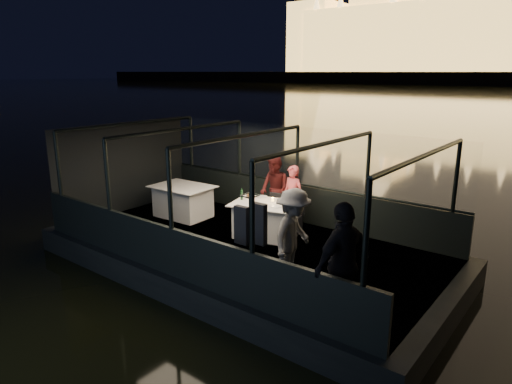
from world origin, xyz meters
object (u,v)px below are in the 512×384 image
Objects in this scene: dining_table_central at (265,220)px; chair_port_right at (293,214)px; coat_stand at (250,237)px; dining_table_aft at (183,202)px; chair_port_left at (273,209)px; person_woman_coral at (292,197)px; passenger_stripe at (293,235)px; wine_bottle at (242,193)px; person_man_maroon at (274,192)px; passenger_dark at (343,267)px.

chair_port_right is (0.33, 0.57, 0.06)m from dining_table_central.
chair_port_right is 2.91m from coat_stand.
chair_port_left is at bearing 17.14° from dining_table_aft.
person_woman_coral reaches higher than dining_table_central.
wine_bottle is (-2.30, 1.41, 0.06)m from passenger_stripe.
person_man_maroon is 4.60m from passenger_dark.
passenger_dark reaches higher than dining_table_aft.
chair_port_right is 0.44× the size of passenger_dark.
dining_table_aft is 1.89× the size of chair_port_left.
wine_bottle is (-0.73, -0.95, 0.17)m from person_woman_coral.
chair_port_left is (-0.23, 0.59, 0.06)m from dining_table_central.
dining_table_central is 0.66m from chair_port_right.
passenger_stripe is at bearing 56.49° from coat_stand.
coat_stand is (3.77, -2.03, 0.51)m from dining_table_aft.
person_man_maroon is (-0.20, 0.33, 0.30)m from chair_port_left.
chair_port_left is (2.27, 0.70, 0.06)m from dining_table_aft.
passenger_dark reaches higher than coat_stand.
dining_table_aft is 2.35m from person_man_maroon.
chair_port_right is 3.05× the size of wine_bottle.
passenger_dark is 4.14m from wine_bottle.
dining_table_central is 0.89× the size of person_man_maroon.
dining_table_aft is 1.85× the size of chair_port_right.
person_man_maroon is 3.22m from passenger_stripe.
passenger_stripe reaches higher than person_man_maroon.
chair_port_right is at bearing 25.11° from passenger_stripe.
person_woman_coral reaches higher than wine_bottle.
dining_table_aft is 0.90× the size of coat_stand.
chair_port_left is 2.99× the size of wine_bottle.
person_woman_coral is (0.13, 0.86, 0.36)m from dining_table_central.
coat_stand is 6.27× the size of wine_bottle.
passenger_dark is at bearing -35.85° from dining_table_central.
person_woman_coral is at bearing 25.01° from chair_port_left.
wine_bottle reaches higher than dining_table_aft.
passenger_dark is at bearing -60.78° from chair_port_right.
chair_port_left is at bearing 111.19° from dining_table_central.
coat_stand reaches higher than chair_port_right.
passenger_stripe reaches higher than dining_table_central.
passenger_dark reaches higher than wine_bottle.
chair_port_left is at bearing -135.01° from person_woman_coral.
wine_bottle is (-1.87, 2.05, 0.02)m from coat_stand.
coat_stand is at bearing -85.81° from chair_port_right.
coat_stand reaches higher than chair_port_left.
dining_table_aft is 0.90× the size of passenger_stripe.
passenger_dark reaches higher than person_man_maroon.
passenger_dark is at bearing -125.78° from passenger_stripe.
coat_stand is (1.27, -2.14, 0.51)m from dining_table_central.
person_woman_coral is 5.58× the size of wine_bottle.
person_man_maroon is at bearing 108.54° from chair_port_left.
person_man_maroon is at bearing 114.70° from dining_table_central.
person_woman_coral reaches higher than dining_table_aft.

